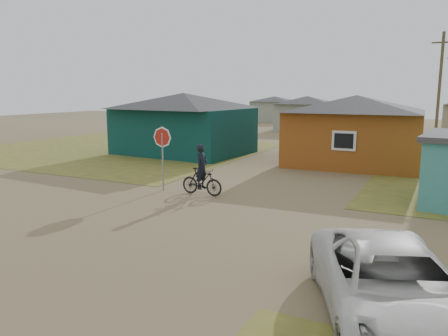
{
  "coord_description": "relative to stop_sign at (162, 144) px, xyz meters",
  "views": [
    {
      "loc": [
        6.87,
        -11.26,
        4.12
      ],
      "look_at": [
        -0.26,
        3.0,
        1.3
      ],
      "focal_mm": 35.0,
      "sensor_mm": 36.0,
      "label": 1
    }
  ],
  "objects": [
    {
      "name": "grass_nw",
      "position": [
        -10.57,
        9.37,
        -1.95
      ],
      "size": [
        20.0,
        18.0,
        0.0
      ],
      "primitive_type": "cube",
      "color": "olive",
      "rests_on": "ground"
    },
    {
      "name": "house_pale_west",
      "position": [
        -2.57,
        30.37,
        -0.09
      ],
      "size": [
        7.04,
        6.15,
        3.6
      ],
      "color": "gray",
      "rests_on": "ground"
    },
    {
      "name": "ground",
      "position": [
        3.43,
        -3.63,
        -1.95
      ],
      "size": [
        120.0,
        120.0,
        0.0
      ],
      "primitive_type": "plane",
      "color": "olive"
    },
    {
      "name": "vehicle",
      "position": [
        9.73,
        -7.08,
        -1.23
      ],
      "size": [
        4.15,
        5.68,
        1.44
      ],
      "primitive_type": "imported",
      "rotation": [
        0.0,
        0.0,
        0.38
      ],
      "color": "silver",
      "rests_on": "ground"
    },
    {
      "name": "stop_sign",
      "position": [
        0.0,
        0.0,
        0.0
      ],
      "size": [
        0.82,
        0.38,
        2.68
      ],
      "color": "gray",
      "rests_on": "ground"
    },
    {
      "name": "house_yellow",
      "position": [
        5.93,
        10.37,
        0.05
      ],
      "size": [
        7.72,
        6.76,
        3.9
      ],
      "color": "brown",
      "rests_on": "ground"
    },
    {
      "name": "house_pale_north",
      "position": [
        -10.57,
        42.37,
        -0.2
      ],
      "size": [
        6.28,
        5.81,
        3.4
      ],
      "color": "gray",
      "rests_on": "ground"
    },
    {
      "name": "utility_pole_near",
      "position": [
        9.93,
        18.37,
        2.19
      ],
      "size": [
        1.4,
        0.2,
        8.0
      ],
      "color": "brown",
      "rests_on": "ground"
    },
    {
      "name": "cyclist",
      "position": [
        1.86,
        -0.0,
        -1.21
      ],
      "size": [
        1.82,
        0.66,
        2.05
      ],
      "color": "black",
      "rests_on": "ground"
    },
    {
      "name": "house_teal",
      "position": [
        -5.07,
        9.87,
        0.1
      ],
      "size": [
        8.93,
        7.08,
        4.0
      ],
      "color": "#09322E",
      "rests_on": "ground"
    }
  ]
}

